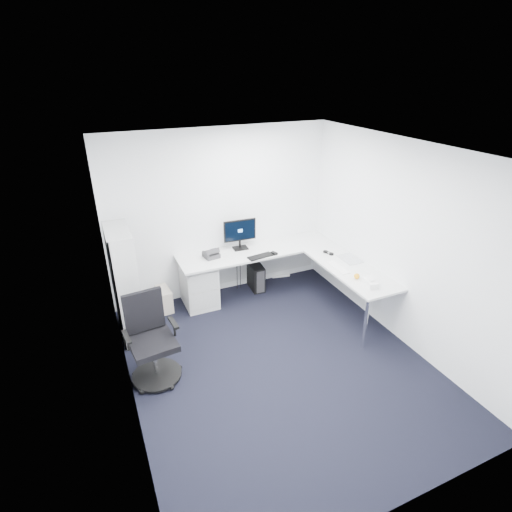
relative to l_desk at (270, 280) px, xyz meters
name	(u,v)px	position (x,y,z in m)	size (l,w,h in m)	color
ground	(278,363)	(-0.55, -1.40, -0.40)	(4.20, 4.20, 0.00)	black
ceiling	(285,152)	(-0.55, -1.40, 2.30)	(4.20, 4.20, 0.00)	white
wall_back	(221,215)	(-0.55, 0.70, 0.95)	(3.60, 0.02, 2.70)	white
wall_front	(414,395)	(-0.55, -3.50, 0.95)	(3.60, 0.02, 2.70)	white
wall_left	(119,305)	(-2.35, -1.40, 0.95)	(0.02, 4.20, 2.70)	white
wall_right	(403,245)	(1.25, -1.40, 0.95)	(0.02, 4.20, 2.70)	white
l_desk	(270,280)	(0.00, 0.00, 0.00)	(2.72, 1.52, 0.79)	silver
drawer_pedestal	(199,283)	(-1.06, 0.40, -0.02)	(0.49, 0.61, 0.76)	silver
bookshelf	(125,284)	(-2.17, 0.05, 0.40)	(0.31, 0.80, 1.60)	#B6B8B8
task_chair	(153,341)	(-2.04, -1.04, 0.16)	(0.62, 0.62, 1.11)	black
black_pc_tower	(256,276)	(-0.03, 0.50, -0.17)	(0.20, 0.45, 0.44)	black
beige_pc_tower	(164,299)	(-1.61, 0.46, -0.21)	(0.17, 0.38, 0.36)	#BBAF9F
power_strip	(281,276)	(0.55, 0.67, -0.38)	(0.33, 0.06, 0.04)	white
monitor	(240,234)	(-0.30, 0.50, 0.65)	(0.53, 0.17, 0.51)	black
black_keyboard	(260,256)	(-0.13, 0.08, 0.41)	(0.40, 0.14, 0.02)	black
mouse	(274,253)	(0.10, 0.08, 0.41)	(0.06, 0.11, 0.03)	black
desk_phone	(211,253)	(-0.84, 0.38, 0.47)	(0.22, 0.22, 0.15)	#2F2F31
laptop	(351,252)	(1.09, -0.56, 0.53)	(0.38, 0.36, 0.27)	silver
white_keyboard	(338,267)	(0.76, -0.72, 0.40)	(0.13, 0.44, 0.01)	white
headphones	(328,252)	(0.90, -0.24, 0.42)	(0.11, 0.17, 0.05)	black
orange_fruit	(357,276)	(0.81, -1.10, 0.44)	(0.08, 0.08, 0.08)	orange
tissue_box	(370,283)	(0.85, -1.33, 0.44)	(0.12, 0.24, 0.08)	white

